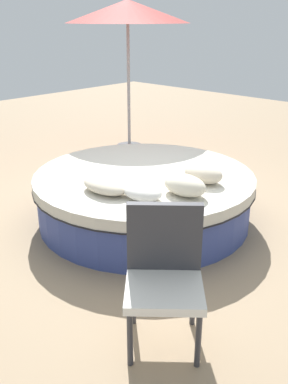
# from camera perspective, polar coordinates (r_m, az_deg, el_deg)

# --- Properties ---
(ground_plane) EXTENTS (16.00, 16.00, 0.00)m
(ground_plane) POSITION_cam_1_polar(r_m,az_deg,el_deg) (4.92, 0.00, -3.56)
(ground_plane) COLOR #9E8466
(round_bed) EXTENTS (2.42, 2.42, 0.55)m
(round_bed) POSITION_cam_1_polar(r_m,az_deg,el_deg) (4.80, 0.00, -0.53)
(round_bed) COLOR #38478C
(round_bed) RESTS_ON ground_plane
(throw_pillow_0) EXTENTS (0.53, 0.31, 0.14)m
(throw_pillow_0) POSITION_cam_1_polar(r_m,az_deg,el_deg) (4.19, -5.18, 0.90)
(throw_pillow_0) COLOR beige
(throw_pillow_0) RESTS_ON round_bed
(throw_pillow_1) EXTENTS (0.41, 0.30, 0.15)m
(throw_pillow_1) POSITION_cam_1_polar(r_m,az_deg,el_deg) (4.02, -0.21, 0.05)
(throw_pillow_1) COLOR white
(throw_pillow_1) RESTS_ON round_bed
(throw_pillow_2) EXTENTS (0.45, 0.30, 0.20)m
(throw_pillow_2) POSITION_cam_1_polar(r_m,az_deg,el_deg) (4.12, 5.44, 0.91)
(throw_pillow_2) COLOR beige
(throw_pillow_2) RESTS_ON round_bed
(throw_pillow_3) EXTENTS (0.44, 0.30, 0.19)m
(throw_pillow_3) POSITION_cam_1_polar(r_m,az_deg,el_deg) (4.46, 7.87, 2.46)
(throw_pillow_3) COLOR beige
(throw_pillow_3) RESTS_ON round_bed
(patio_chair) EXTENTS (0.72, 0.72, 0.98)m
(patio_chair) POSITION_cam_1_polar(r_m,az_deg,el_deg) (2.97, 2.71, -9.92)
(patio_chair) COLOR #333338
(patio_chair) RESTS_ON ground_plane
(patio_umbrella) EXTENTS (1.97, 1.97, 2.40)m
(patio_umbrella) POSITION_cam_1_polar(r_m,az_deg,el_deg) (7.21, -2.19, 22.65)
(patio_umbrella) COLOR #262628
(patio_umbrella) RESTS_ON ground_plane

